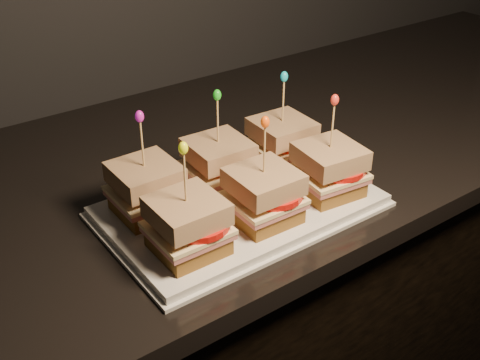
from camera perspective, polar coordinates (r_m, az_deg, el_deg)
granite_slab at (r=1.01m, az=-9.36°, el=-0.84°), size 2.60×0.68×0.03m
platter at (r=0.90m, az=0.00°, el=-2.51°), size 0.39×0.24×0.02m
platter_rim at (r=0.91m, az=0.00°, el=-2.83°), size 0.40×0.26×0.01m
sandwich_0_bread_bot at (r=0.88m, az=-8.74°, el=-2.33°), size 0.09×0.09×0.02m
sandwich_0_ham at (r=0.87m, az=-8.82°, el=-1.45°), size 0.09×0.09×0.01m
sandwich_0_cheese at (r=0.87m, az=-8.86°, el=-1.06°), size 0.10×0.09×0.01m
sandwich_0_tomato at (r=0.86m, az=-8.01°, el=-0.56°), size 0.09×0.09×0.01m
sandwich_0_bread_top at (r=0.85m, az=-9.00°, el=0.48°), size 0.09×0.09×0.03m
sandwich_0_pick at (r=0.83m, az=-9.25°, el=3.16°), size 0.00×0.00×0.09m
sandwich_0_frill at (r=0.81m, az=-9.51°, el=5.97°), size 0.01×0.01×0.02m
sandwich_1_bread_bot at (r=0.93m, az=-2.01°, el=0.10°), size 0.09×0.09×0.02m
sandwich_1_ham at (r=0.92m, az=-2.03°, el=0.95°), size 0.10×0.10×0.01m
sandwich_1_cheese at (r=0.92m, az=-2.04°, el=1.33°), size 0.10×0.10×0.01m
sandwich_1_tomato at (r=0.92m, az=-1.22°, el=1.80°), size 0.09×0.09×0.01m
sandwich_1_bread_top at (r=0.91m, az=-2.07°, el=2.81°), size 0.09×0.09×0.03m
sandwich_1_pick at (r=0.89m, az=-2.12°, el=5.37°), size 0.00×0.00×0.09m
sandwich_1_frill at (r=0.87m, az=-2.18°, el=8.06°), size 0.01×0.01×0.02m
sandwich_2_bread_bot at (r=1.00m, az=3.91°, el=2.23°), size 0.09×0.09×0.02m
sandwich_2_ham at (r=0.99m, az=3.95°, el=3.04°), size 0.10×0.10×0.01m
sandwich_2_cheese at (r=0.99m, az=3.96°, el=3.40°), size 0.10×0.10×0.01m
sandwich_2_tomato at (r=0.99m, az=4.74°, el=3.85°), size 0.09×0.09×0.01m
sandwich_2_bread_top at (r=0.97m, az=4.02°, el=4.81°), size 0.09×0.09×0.03m
sandwich_2_pick at (r=0.95m, az=4.11°, el=7.24°), size 0.00×0.00×0.09m
sandwich_2_frill at (r=0.94m, az=4.22°, el=9.76°), size 0.01×0.01×0.02m
sandwich_3_bread_bot at (r=0.80m, az=-4.92°, el=-5.89°), size 0.09×0.09×0.02m
sandwich_3_ham at (r=0.79m, az=-4.97°, el=-4.96°), size 0.09×0.09×0.01m
sandwich_3_cheese at (r=0.78m, az=-4.99°, el=-4.55°), size 0.10×0.09×0.01m
sandwich_3_tomato at (r=0.78m, az=-4.03°, el=-4.01°), size 0.09×0.09×0.01m
sandwich_3_bread_top at (r=0.77m, az=-5.08°, el=-2.91°), size 0.09×0.09×0.03m
sandwich_3_pick at (r=0.74m, az=-5.23°, el=-0.03°), size 0.00×0.00×0.09m
sandwich_3_frill at (r=0.72m, az=-5.40°, el=3.03°), size 0.01×0.01×0.02m
sandwich_4_bread_bot at (r=0.85m, az=2.20°, el=-2.99°), size 0.09×0.09×0.02m
sandwich_4_ham at (r=0.85m, az=2.22°, el=-2.10°), size 0.10×0.09×0.01m
sandwich_4_cheese at (r=0.84m, az=2.23°, el=-1.70°), size 0.10×0.10×0.01m
sandwich_4_tomato at (r=0.84m, az=3.14°, el=-1.18°), size 0.09×0.09×0.01m
sandwich_4_bread_top at (r=0.83m, az=2.27°, el=-0.12°), size 0.09×0.09×0.03m
sandwich_4_pick at (r=0.81m, az=2.33°, el=2.62°), size 0.00×0.00×0.09m
sandwich_4_frill at (r=0.79m, az=2.40°, el=5.51°), size 0.01×0.01×0.02m
sandwich_5_bread_bot at (r=0.93m, az=8.29°, el=-0.46°), size 0.09×0.09×0.02m
sandwich_5_ham at (r=0.92m, az=8.36°, el=0.39°), size 0.10×0.10×0.01m
sandwich_5_cheese at (r=0.91m, az=8.40°, el=0.77°), size 0.11×0.10×0.01m
sandwich_5_tomato at (r=0.91m, az=9.24°, el=1.25°), size 0.09×0.09×0.01m
sandwich_5_bread_top at (r=0.90m, az=8.52°, el=2.26°), size 0.10×0.10×0.03m
sandwich_5_pick at (r=0.88m, az=8.75°, el=4.83°), size 0.00×0.00×0.09m
sandwich_5_frill at (r=0.86m, az=8.98°, el=7.52°), size 0.01×0.01×0.02m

